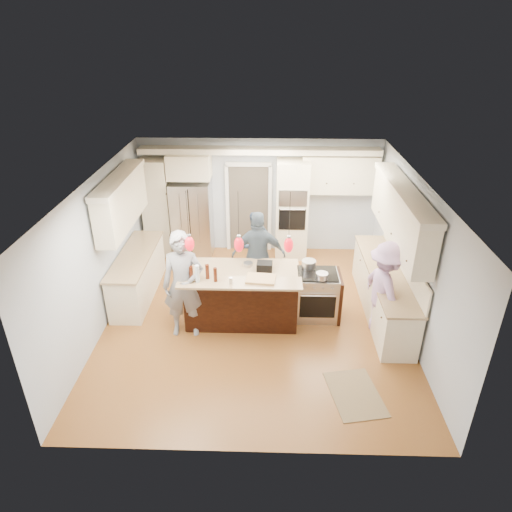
{
  "coord_description": "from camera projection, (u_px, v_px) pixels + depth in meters",
  "views": [
    {
      "loc": [
        0.22,
        -7.11,
        5.02
      ],
      "look_at": [
        0.0,
        0.35,
        1.15
      ],
      "focal_mm": 32.0,
      "sensor_mm": 36.0,
      "label": 1
    }
  ],
  "objects": [
    {
      "name": "person_far_right",
      "position": [
        259.0,
        255.0,
        8.96
      ],
      "size": [
        1.08,
        0.49,
        1.81
      ],
      "primitive_type": "imported",
      "rotation": [
        0.0,
        0.0,
        3.19
      ],
      "color": "#4A5A67",
      "rests_on": "ground"
    },
    {
      "name": "floor_rug",
      "position": [
        355.0,
        394.0,
        6.87
      ],
      "size": [
        0.89,
        1.15,
        0.01
      ],
      "primitive_type": "cube",
      "rotation": [
        0.0,
        0.0,
        0.19
      ],
      "color": "#90774E",
      "rests_on": "ground"
    },
    {
      "name": "cutting_board",
      "position": [
        261.0,
        279.0,
        7.68
      ],
      "size": [
        0.52,
        0.4,
        0.04
      ],
      "primitive_type": "cube",
      "rotation": [
        0.0,
        0.0,
        -0.1
      ],
      "color": "tan",
      "rests_on": "kitchen_island"
    },
    {
      "name": "beer_bottle_b",
      "position": [
        215.0,
        275.0,
        7.59
      ],
      "size": [
        0.08,
        0.08,
        0.25
      ],
      "primitive_type": "cylinder",
      "rotation": [
        0.0,
        0.0,
        0.43
      ],
      "color": "#3F170B",
      "rests_on": "kitchen_island"
    },
    {
      "name": "right_counter_run",
      "position": [
        389.0,
        264.0,
        8.34
      ],
      "size": [
        0.64,
        3.1,
        2.51
      ],
      "color": "beige",
      "rests_on": "ground"
    },
    {
      "name": "island_range",
      "position": [
        318.0,
        295.0,
        8.51
      ],
      "size": [
        0.82,
        0.71,
        0.92
      ],
      "color": "#B7B7BC",
      "rests_on": "ground"
    },
    {
      "name": "oven_column",
      "position": [
        292.0,
        210.0,
        10.44
      ],
      "size": [
        0.72,
        0.69,
        2.3
      ],
      "color": "beige",
      "rests_on": "ground"
    },
    {
      "name": "person_bar_end",
      "position": [
        183.0,
        285.0,
        7.8
      ],
      "size": [
        0.74,
        0.51,
        1.97
      ],
      "primitive_type": "imported",
      "rotation": [
        0.0,
        0.0,
        0.06
      ],
      "color": "gray",
      "rests_on": "ground"
    },
    {
      "name": "person_far_left",
      "position": [
        254.0,
        245.0,
        9.69
      ],
      "size": [
        0.91,
        0.83,
        1.51
      ],
      "primitive_type": "imported",
      "rotation": [
        0.0,
        0.0,
        3.58
      ],
      "color": "#2F405B",
      "rests_on": "ground"
    },
    {
      "name": "left_cabinets",
      "position": [
        132.0,
        248.0,
        8.91
      ],
      "size": [
        0.64,
        2.3,
        2.51
      ],
      "color": "beige",
      "rests_on": "ground"
    },
    {
      "name": "water_bottle",
      "position": [
        197.0,
        274.0,
        7.56
      ],
      "size": [
        0.09,
        0.09,
        0.31
      ],
      "primitive_type": "cylinder",
      "rotation": [
        0.0,
        0.0,
        -0.25
      ],
      "color": "silver",
      "rests_on": "kitchen_island"
    },
    {
      "name": "drink_can",
      "position": [
        231.0,
        281.0,
        7.56
      ],
      "size": [
        0.06,
        0.06,
        0.11
      ],
      "primitive_type": "cylinder",
      "rotation": [
        0.0,
        0.0,
        -0.06
      ],
      "color": "#B7B7BC",
      "rests_on": "kitchen_island"
    },
    {
      "name": "person_range_side",
      "position": [
        385.0,
        290.0,
        7.86
      ],
      "size": [
        0.97,
        1.29,
        1.77
      ],
      "primitive_type": "imported",
      "rotation": [
        0.0,
        0.0,
        1.87
      ],
      "color": "#BD95C9",
      "rests_on": "ground"
    },
    {
      "name": "room_shell",
      "position": [
        255.0,
        231.0,
        7.78
      ],
      "size": [
        5.54,
        6.04,
        2.72
      ],
      "color": "#B2BCC6",
      "rests_on": "ground"
    },
    {
      "name": "beer_bottle_c",
      "position": [
        207.0,
        272.0,
        7.67
      ],
      "size": [
        0.09,
        0.09,
        0.26
      ],
      "primitive_type": "cylinder",
      "rotation": [
        0.0,
        0.0,
        -0.41
      ],
      "color": "#3F170B",
      "rests_on": "kitchen_island"
    },
    {
      "name": "beer_bottle_a",
      "position": [
        191.0,
        273.0,
        7.63
      ],
      "size": [
        0.09,
        0.09,
        0.26
      ],
      "primitive_type": "cylinder",
      "rotation": [
        0.0,
        0.0,
        0.42
      ],
      "color": "#3F170B",
      "rests_on": "kitchen_island"
    },
    {
      "name": "back_upper_cabinets",
      "position": [
        226.0,
        186.0,
        10.32
      ],
      "size": [
        5.3,
        0.61,
        2.54
      ],
      "color": "beige",
      "rests_on": "ground"
    },
    {
      "name": "kitchen_island",
      "position": [
        242.0,
        294.0,
        8.47
      ],
      "size": [
        2.1,
        1.46,
        1.12
      ],
      "color": "black",
      "rests_on": "ground"
    },
    {
      "name": "pot_small",
      "position": [
        322.0,
        276.0,
        8.1
      ],
      "size": [
        0.22,
        0.22,
        0.11
      ],
      "primitive_type": "cylinder",
      "color": "#B7B7BC",
      "rests_on": "island_range"
    },
    {
      "name": "pot_large",
      "position": [
        309.0,
        264.0,
        8.44
      ],
      "size": [
        0.26,
        0.26,
        0.15
      ],
      "primitive_type": "cylinder",
      "color": "#B7B7BC",
      "rests_on": "island_range"
    },
    {
      "name": "ground_plane",
      "position": [
        255.0,
        318.0,
        8.62
      ],
      "size": [
        6.0,
        6.0,
        0.0
      ],
      "primitive_type": "plane",
      "color": "olive",
      "rests_on": "ground"
    },
    {
      "name": "pendant_lights",
      "position": [
        239.0,
        244.0,
        7.34
      ],
      "size": [
        1.75,
        0.15,
        1.03
      ],
      "color": "black",
      "rests_on": "ground"
    },
    {
      "name": "refrigerator",
      "position": [
        192.0,
        219.0,
        10.59
      ],
      "size": [
        0.9,
        0.7,
        1.8
      ],
      "primitive_type": "cube",
      "color": "#B7B7BC",
      "rests_on": "ground"
    }
  ]
}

